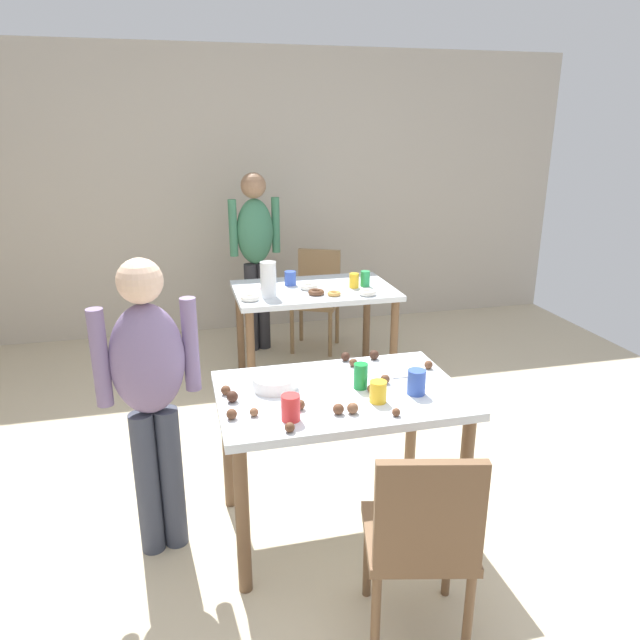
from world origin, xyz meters
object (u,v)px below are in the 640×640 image
object	(u,v)px
dining_table_far	(314,301)
pitcher_far	(268,280)
person_girl_near	(150,387)
dining_table_near	(340,411)
mixing_bowl	(275,382)
soda_can	(361,376)
person_adult_far	(255,246)
chair_near_table	(422,536)
chair_far_table	(317,293)

from	to	relation	value
dining_table_far	pitcher_far	distance (m)	0.46
dining_table_far	person_girl_near	distance (m)	2.09
dining_table_near	mixing_bowl	world-z (taller)	mixing_bowl
soda_can	dining_table_far	bearing A→B (deg)	83.61
mixing_bowl	dining_table_near	bearing A→B (deg)	-18.96
person_girl_near	mixing_bowl	size ratio (longest dim) A/B	6.68
dining_table_far	pitcher_far	size ratio (longest dim) A/B	4.67
mixing_bowl	person_adult_far	bearing A→B (deg)	83.96
chair_near_table	chair_far_table	size ratio (longest dim) A/B	1.00
dining_table_near	soda_can	xyz separation A→B (m)	(0.10, 0.00, 0.17)
dining_table_far	soda_can	distance (m)	1.81
dining_table_far	chair_far_table	size ratio (longest dim) A/B	1.37
dining_table_far	soda_can	bearing A→B (deg)	-96.39
dining_table_far	chair_near_table	bearing A→B (deg)	-94.47
mixing_bowl	pitcher_far	size ratio (longest dim) A/B	0.83
person_adult_far	soda_can	world-z (taller)	person_adult_far
soda_can	pitcher_far	distance (m)	1.64
chair_far_table	pitcher_far	bearing A→B (deg)	-122.71
dining_table_far	soda_can	world-z (taller)	soda_can
dining_table_far	person_girl_near	world-z (taller)	person_girl_near
dining_table_near	person_girl_near	world-z (taller)	person_girl_near
chair_far_table	soda_can	bearing A→B (deg)	-99.03
person_girl_near	soda_can	bearing A→B (deg)	-3.56
chair_far_table	pitcher_far	world-z (taller)	pitcher_far
mixing_bowl	soda_can	size ratio (longest dim) A/B	1.73
person_girl_near	mixing_bowl	world-z (taller)	person_girl_near
chair_near_table	soda_can	distance (m)	0.82
chair_near_table	pitcher_far	world-z (taller)	pitcher_far
mixing_bowl	person_girl_near	bearing A→B (deg)	-176.34
dining_table_far	pitcher_far	bearing A→B (deg)	-157.28
chair_far_table	mixing_bowl	distance (m)	2.57
person_adult_far	pitcher_far	bearing A→B (deg)	-92.52
person_adult_far	chair_near_table	bearing A→B (deg)	-87.76
soda_can	chair_far_table	bearing A→B (deg)	80.97
dining_table_near	dining_table_far	distance (m)	1.82
person_adult_far	mixing_bowl	distance (m)	2.50
dining_table_near	chair_far_table	xyz separation A→B (m)	(0.50, 2.53, -0.15)
dining_table_far	soda_can	xyz separation A→B (m)	(-0.20, -1.79, 0.16)
mixing_bowl	pitcher_far	distance (m)	1.56
mixing_bowl	pitcher_far	xyz separation A→B (m)	(0.22, 1.54, 0.10)
dining_table_near	person_girl_near	distance (m)	0.87
dining_table_far	person_adult_far	world-z (taller)	person_adult_far
chair_near_table	person_girl_near	distance (m)	1.30
person_girl_near	pitcher_far	xyz separation A→B (m)	(0.78, 1.58, 0.04)
chair_near_table	person_girl_near	world-z (taller)	person_girl_near
dining_table_near	pitcher_far	bearing A→B (deg)	92.38
chair_far_table	soda_can	distance (m)	2.57
chair_far_table	soda_can	size ratio (longest dim) A/B	7.13
dining_table_near	chair_near_table	world-z (taller)	chair_near_table
pitcher_far	mixing_bowl	bearing A→B (deg)	-98.16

